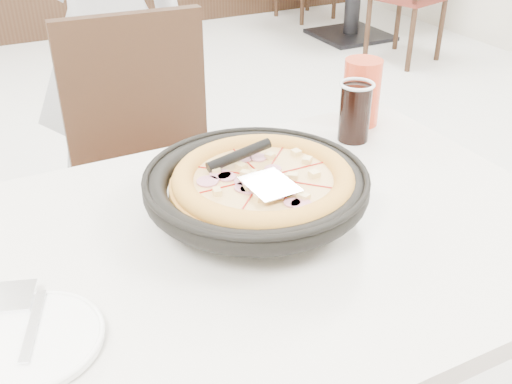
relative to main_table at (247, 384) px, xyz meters
name	(u,v)px	position (x,y,z in m)	size (l,w,h in m)	color
floor	(238,298)	(0.28, 0.65, -0.38)	(7.00, 7.00, 0.00)	beige
main_table	(247,384)	(0.00, 0.00, 0.00)	(1.20, 0.80, 0.75)	white
chair_far	(160,196)	(0.04, 0.65, 0.10)	(0.42, 0.42, 0.95)	black
trivet	(253,214)	(0.03, 0.03, 0.39)	(0.11, 0.11, 0.04)	black
pizza_pan	(256,196)	(0.05, 0.05, 0.42)	(0.32, 0.32, 0.01)	black
pizza	(263,188)	(0.06, 0.04, 0.44)	(0.34, 0.34, 0.02)	gold
pizza_server	(270,184)	(0.05, 0.00, 0.47)	(0.08, 0.10, 0.00)	white
napkin	(10,345)	(-0.41, -0.09, 0.38)	(0.16, 0.16, 0.00)	white
side_plate	(32,341)	(-0.38, -0.11, 0.38)	(0.19, 0.19, 0.01)	white
fork	(33,325)	(-0.37, -0.09, 0.39)	(0.01, 0.15, 0.00)	white
cola_glass	(355,114)	(0.40, 0.24, 0.44)	(0.07, 0.07, 0.13)	black
red_cup	(361,92)	(0.47, 0.32, 0.45)	(0.09, 0.09, 0.16)	#BF381C
diner_person	(108,31)	(0.09, 1.23, 0.43)	(0.58, 0.38, 1.60)	#ABABB0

